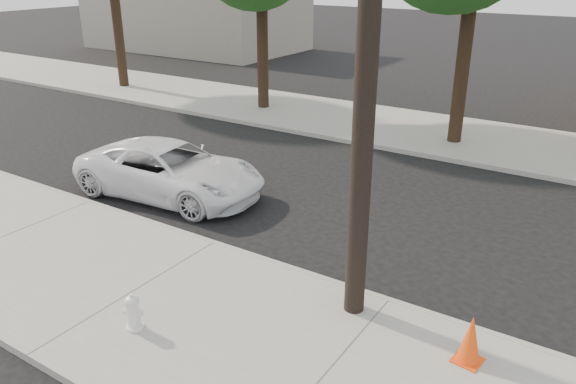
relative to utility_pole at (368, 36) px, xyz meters
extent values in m
plane|color=black|center=(-3.60, 2.70, -4.70)|extent=(120.00, 120.00, 0.00)
cube|color=gray|center=(-3.60, -1.60, -4.62)|extent=(90.00, 4.40, 0.15)
cube|color=gray|center=(-3.60, 11.20, -4.62)|extent=(90.00, 5.00, 0.15)
cube|color=#9E9B93|center=(-3.60, 0.60, -4.62)|extent=(90.00, 0.12, 0.16)
cube|color=gray|center=(-23.60, 22.70, -2.20)|extent=(14.00, 8.00, 5.00)
cylinder|color=black|center=(0.00, 0.00, -0.05)|extent=(0.34, 0.34, 9.00)
cylinder|color=black|center=(-17.60, 10.70, -2.30)|extent=(0.44, 0.44, 4.50)
cylinder|color=black|center=(-9.60, 10.90, -2.42)|extent=(0.44, 0.44, 4.25)
cylinder|color=black|center=(-1.60, 10.50, -2.17)|extent=(0.44, 0.44, 4.75)
imported|color=white|center=(-6.40, 2.26, -4.00)|extent=(5.20, 2.77, 1.39)
cylinder|color=silver|center=(-2.73, -2.43, -4.52)|extent=(0.29, 0.29, 0.05)
cylinder|color=silver|center=(-2.73, -2.43, -4.30)|extent=(0.22, 0.22, 0.50)
ellipsoid|color=silver|center=(-2.73, -2.43, -4.03)|extent=(0.24, 0.24, 0.17)
cylinder|color=silver|center=(-2.73, -2.43, -4.25)|extent=(0.32, 0.21, 0.10)
cylinder|color=silver|center=(-2.73, -2.43, -4.25)|extent=(0.18, 0.20, 0.13)
cube|color=#FF480D|center=(2.04, -0.30, -4.54)|extent=(0.45, 0.45, 0.02)
cone|color=#FF480D|center=(2.04, -0.30, -4.16)|extent=(0.40, 0.40, 0.79)
camera|label=1|loc=(3.47, -7.43, 0.98)|focal=35.00mm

